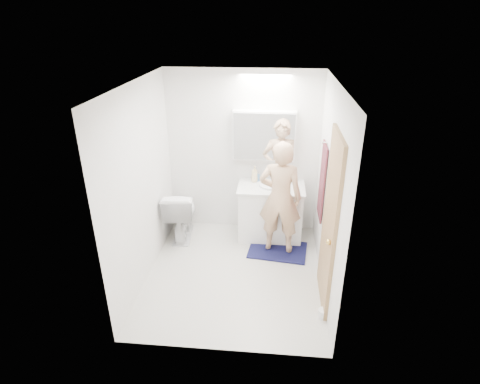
# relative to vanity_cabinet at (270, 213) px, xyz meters

# --- Properties ---
(floor) EXTENTS (2.50, 2.50, 0.00)m
(floor) POSITION_rel_vanity_cabinet_xyz_m (-0.43, -0.96, -0.39)
(floor) COLOR silver
(floor) RESTS_ON ground
(ceiling) EXTENTS (2.50, 2.50, 0.00)m
(ceiling) POSITION_rel_vanity_cabinet_xyz_m (-0.43, -0.96, 2.01)
(ceiling) COLOR white
(ceiling) RESTS_ON floor
(wall_back) EXTENTS (2.50, 0.00, 2.50)m
(wall_back) POSITION_rel_vanity_cabinet_xyz_m (-0.43, 0.29, 0.81)
(wall_back) COLOR white
(wall_back) RESTS_ON floor
(wall_front) EXTENTS (2.50, 0.00, 2.50)m
(wall_front) POSITION_rel_vanity_cabinet_xyz_m (-0.43, -2.21, 0.81)
(wall_front) COLOR white
(wall_front) RESTS_ON floor
(wall_left) EXTENTS (0.00, 2.50, 2.50)m
(wall_left) POSITION_rel_vanity_cabinet_xyz_m (-1.53, -0.96, 0.81)
(wall_left) COLOR white
(wall_left) RESTS_ON floor
(wall_right) EXTENTS (0.00, 2.50, 2.50)m
(wall_right) POSITION_rel_vanity_cabinet_xyz_m (0.67, -0.96, 0.81)
(wall_right) COLOR white
(wall_right) RESTS_ON floor
(vanity_cabinet) EXTENTS (0.90, 0.55, 0.78)m
(vanity_cabinet) POSITION_rel_vanity_cabinet_xyz_m (0.00, 0.00, 0.00)
(vanity_cabinet) COLOR white
(vanity_cabinet) RESTS_ON floor
(countertop) EXTENTS (0.95, 0.58, 0.04)m
(countertop) POSITION_rel_vanity_cabinet_xyz_m (0.00, -0.00, 0.41)
(countertop) COLOR white
(countertop) RESTS_ON vanity_cabinet
(sink_basin) EXTENTS (0.36, 0.36, 0.03)m
(sink_basin) POSITION_rel_vanity_cabinet_xyz_m (0.00, 0.03, 0.45)
(sink_basin) COLOR silver
(sink_basin) RESTS_ON countertop
(faucet) EXTENTS (0.02, 0.02, 0.16)m
(faucet) POSITION_rel_vanity_cabinet_xyz_m (0.00, 0.22, 0.51)
(faucet) COLOR silver
(faucet) RESTS_ON countertop
(medicine_cabinet) EXTENTS (0.88, 0.14, 0.70)m
(medicine_cabinet) POSITION_rel_vanity_cabinet_xyz_m (-0.13, 0.21, 1.11)
(medicine_cabinet) COLOR white
(medicine_cabinet) RESTS_ON wall_back
(mirror_panel) EXTENTS (0.84, 0.01, 0.66)m
(mirror_panel) POSITION_rel_vanity_cabinet_xyz_m (-0.13, 0.13, 1.11)
(mirror_panel) COLOR silver
(mirror_panel) RESTS_ON medicine_cabinet
(toilet) EXTENTS (0.49, 0.79, 0.77)m
(toilet) POSITION_rel_vanity_cabinet_xyz_m (-1.31, -0.11, -0.00)
(toilet) COLOR white
(toilet) RESTS_ON floor
(bath_rug) EXTENTS (0.86, 0.64, 0.02)m
(bath_rug) POSITION_rel_vanity_cabinet_xyz_m (0.12, -0.39, -0.38)
(bath_rug) COLOR #161846
(bath_rug) RESTS_ON floor
(person) EXTENTS (0.61, 0.44, 1.57)m
(person) POSITION_rel_vanity_cabinet_xyz_m (0.12, -0.39, 0.44)
(person) COLOR tan
(person) RESTS_ON bath_rug
(door) EXTENTS (0.04, 0.80, 2.00)m
(door) POSITION_rel_vanity_cabinet_xyz_m (0.65, -1.31, 0.61)
(door) COLOR #A28151
(door) RESTS_ON wall_right
(door_knob) EXTENTS (0.06, 0.06, 0.06)m
(door_knob) POSITION_rel_vanity_cabinet_xyz_m (0.61, -1.61, 0.56)
(door_knob) COLOR gold
(door_knob) RESTS_ON door
(towel) EXTENTS (0.02, 0.42, 1.00)m
(towel) POSITION_rel_vanity_cabinet_xyz_m (0.65, -0.41, 0.71)
(towel) COLOR #1A1137
(towel) RESTS_ON wall_right
(towel_hook) EXTENTS (0.07, 0.02, 0.02)m
(towel_hook) POSITION_rel_vanity_cabinet_xyz_m (0.63, -0.41, 1.23)
(towel_hook) COLOR silver
(towel_hook) RESTS_ON wall_right
(soap_bottle_a) EXTENTS (0.12, 0.12, 0.24)m
(soap_bottle_a) POSITION_rel_vanity_cabinet_xyz_m (-0.25, 0.15, 0.55)
(soap_bottle_a) COLOR beige
(soap_bottle_a) RESTS_ON countertop
(soap_bottle_b) EXTENTS (0.10, 0.10, 0.15)m
(soap_bottle_b) POSITION_rel_vanity_cabinet_xyz_m (-0.22, 0.18, 0.51)
(soap_bottle_b) COLOR #5B94C3
(soap_bottle_b) RESTS_ON countertop
(toothbrush_cup) EXTENTS (0.12, 0.12, 0.10)m
(toothbrush_cup) POSITION_rel_vanity_cabinet_xyz_m (0.18, 0.16, 0.48)
(toothbrush_cup) COLOR #4565D0
(toothbrush_cup) RESTS_ON countertop
(toilet_paper_roll) EXTENTS (0.11, 0.11, 0.10)m
(toilet_paper_roll) POSITION_rel_vanity_cabinet_xyz_m (0.63, -1.66, -0.34)
(toilet_paper_roll) COLOR white
(toilet_paper_roll) RESTS_ON floor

